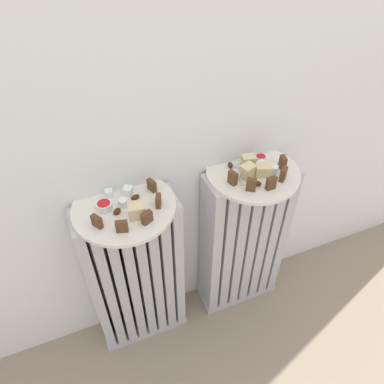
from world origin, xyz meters
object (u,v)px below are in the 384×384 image
(radiator_left, at_px, (137,277))
(jam_bowl_right, at_px, (261,158))
(radiator_right, at_px, (243,242))
(jam_bowl_left, at_px, (104,206))
(plate_left, at_px, (124,207))
(plate_right, at_px, (253,172))
(fork, at_px, (239,173))

(radiator_left, relative_size, jam_bowl_right, 17.28)
(radiator_right, relative_size, jam_bowl_left, 15.04)
(plate_left, distance_m, jam_bowl_right, 0.47)
(jam_bowl_right, bearing_deg, jam_bowl_left, -176.22)
(radiator_right, bearing_deg, jam_bowl_left, 179.53)
(jam_bowl_left, bearing_deg, plate_left, -4.17)
(plate_right, xyz_separation_m, jam_bowl_left, (-0.47, 0.00, 0.02))
(radiator_right, relative_size, jam_bowl_right, 17.28)
(plate_left, bearing_deg, radiator_left, -45.00)
(radiator_right, bearing_deg, jam_bowl_right, 38.45)
(radiator_left, distance_m, jam_bowl_right, 0.59)
(fork, bearing_deg, radiator_right, -8.55)
(radiator_right, height_order, plate_left, plate_left)
(plate_left, height_order, jam_bowl_right, jam_bowl_right)
(fork, bearing_deg, plate_right, -8.55)
(radiator_left, height_order, jam_bowl_left, jam_bowl_left)
(radiator_right, height_order, jam_bowl_right, jam_bowl_right)
(jam_bowl_left, bearing_deg, jam_bowl_right, 3.78)
(plate_left, xyz_separation_m, jam_bowl_left, (-0.05, 0.00, 0.02))
(radiator_right, distance_m, plate_right, 0.34)
(jam_bowl_left, xyz_separation_m, fork, (0.43, 0.00, -0.01))
(jam_bowl_right, xyz_separation_m, fork, (-0.09, -0.03, -0.01))
(plate_left, bearing_deg, jam_bowl_left, 175.83)
(radiator_left, height_order, radiator_right, same)
(radiator_right, xyz_separation_m, jam_bowl_left, (-0.47, 0.00, 0.36))
(radiator_right, bearing_deg, plate_right, 90.00)
(plate_left, relative_size, fork, 2.80)
(plate_left, distance_m, plate_right, 0.42)
(radiator_left, bearing_deg, fork, 1.08)
(radiator_left, distance_m, plate_right, 0.54)
(plate_right, distance_m, jam_bowl_left, 0.47)
(plate_left, bearing_deg, radiator_right, -0.00)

